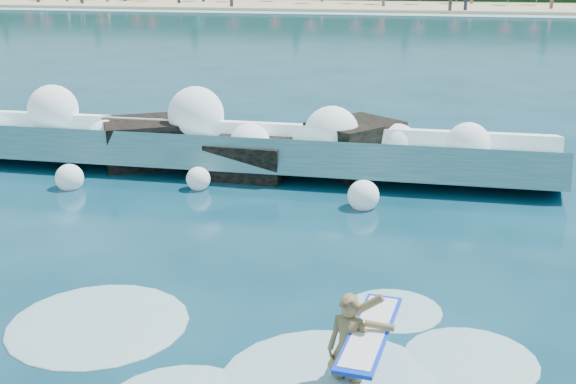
% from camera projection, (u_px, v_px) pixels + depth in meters
% --- Properties ---
extents(ground, '(200.00, 200.00, 0.00)m').
position_uv_depth(ground, '(184.00, 284.00, 12.94)').
color(ground, '#072F3D').
rests_on(ground, ground).
extents(beach, '(140.00, 20.00, 0.40)m').
position_uv_depth(beach, '(403.00, 6.00, 85.58)').
color(beach, tan).
rests_on(beach, ground).
extents(wet_band, '(140.00, 5.00, 0.08)m').
position_uv_depth(wet_band, '(398.00, 14.00, 75.37)').
color(wet_band, silver).
rests_on(wet_band, ground).
extents(breaking_wave, '(18.25, 2.83, 1.57)m').
position_uv_depth(breaking_wave, '(217.00, 148.00, 20.07)').
color(breaking_wave, teal).
rests_on(breaking_wave, ground).
extents(rock_cluster, '(8.76, 3.47, 1.57)m').
position_uv_depth(rock_cluster, '(242.00, 150.00, 20.03)').
color(rock_cluster, black).
rests_on(rock_cluster, ground).
extents(surfer_with_board, '(0.97, 2.83, 1.61)m').
position_uv_depth(surfer_with_board, '(353.00, 346.00, 9.70)').
color(surfer_with_board, olive).
rests_on(surfer_with_board, ground).
extents(wave_spray, '(15.04, 4.03, 2.30)m').
position_uv_depth(wave_spray, '(210.00, 129.00, 19.79)').
color(wave_spray, white).
rests_on(wave_spray, ground).
extents(surf_foam, '(9.22, 5.35, 0.16)m').
position_uv_depth(surf_foam, '(266.00, 366.00, 10.33)').
color(surf_foam, silver).
rests_on(surf_foam, ground).
extents(beachgoers, '(106.93, 13.16, 1.94)m').
position_uv_depth(beachgoers, '(432.00, 1.00, 80.55)').
color(beachgoers, '#3F332D').
rests_on(beachgoers, ground).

